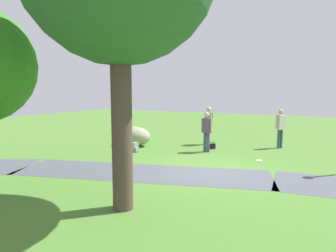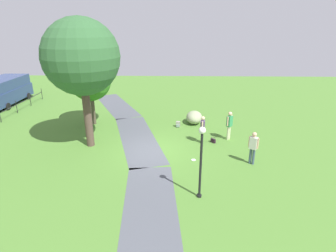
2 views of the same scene
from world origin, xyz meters
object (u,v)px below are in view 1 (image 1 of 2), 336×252
object	(u,v)px
handbag_on_grass	(212,146)
frisbee_on_grass	(259,161)
man_near_boulder	(209,122)
backpack_by_boulder	(135,147)
woman_with_handbag	(207,129)
lawn_boulder	(135,136)
passerby_on_path	(280,126)

from	to	relation	value
handbag_on_grass	frisbee_on_grass	distance (m)	2.68
man_near_boulder	backpack_by_boulder	distance (m)	3.87
handbag_on_grass	frisbee_on_grass	world-z (taller)	handbag_on_grass
man_near_boulder	frisbee_on_grass	distance (m)	3.84
woman_with_handbag	frisbee_on_grass	world-z (taller)	woman_with_handbag
lawn_boulder	frisbee_on_grass	size ratio (longest dim) A/B	7.32
woman_with_handbag	backpack_by_boulder	xyz separation A→B (m)	(2.65, 1.43, -0.78)
woman_with_handbag	frisbee_on_grass	bearing A→B (deg)	164.18
handbag_on_grass	passerby_on_path	bearing A→B (deg)	-148.34
woman_with_handbag	backpack_by_boulder	size ratio (longest dim) A/B	4.20
backpack_by_boulder	handbag_on_grass	bearing A→B (deg)	-141.37
lawn_boulder	man_near_boulder	bearing A→B (deg)	-146.32
lawn_boulder	backpack_by_boulder	distance (m)	1.45
lawn_boulder	frisbee_on_grass	bearing A→B (deg)	176.07
handbag_on_grass	backpack_by_boulder	size ratio (longest dim) A/B	0.96
passerby_on_path	frisbee_on_grass	bearing A→B (deg)	84.01
backpack_by_boulder	lawn_boulder	bearing A→B (deg)	-55.38
lawn_boulder	passerby_on_path	bearing A→B (deg)	-157.20
lawn_boulder	frisbee_on_grass	distance (m)	5.80
lawn_boulder	frisbee_on_grass	world-z (taller)	lawn_boulder
woman_with_handbag	man_near_boulder	bearing A→B (deg)	-72.12
woman_with_handbag	passerby_on_path	xyz separation A→B (m)	(-2.62, -2.30, 0.04)
woman_with_handbag	man_near_boulder	distance (m)	1.78
man_near_boulder	handbag_on_grass	bearing A→B (deg)	117.75
handbag_on_grass	lawn_boulder	bearing A→B (deg)	15.16
lawn_boulder	woman_with_handbag	distance (m)	3.52
lawn_boulder	backpack_by_boulder	bearing A→B (deg)	124.62
passerby_on_path	handbag_on_grass	world-z (taller)	passerby_on_path
man_near_boulder	handbag_on_grass	world-z (taller)	man_near_boulder
passerby_on_path	man_near_boulder	bearing A→B (deg)	10.91
woman_with_handbag	lawn_boulder	bearing A→B (deg)	4.24
woman_with_handbag	frisbee_on_grass	xyz separation A→B (m)	(-2.31, 0.65, -0.96)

